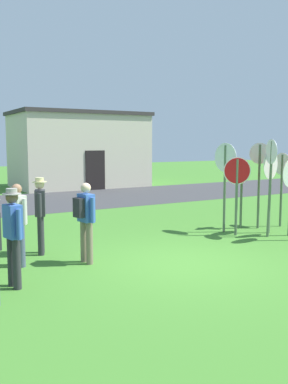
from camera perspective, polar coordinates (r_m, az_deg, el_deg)
The scene contains 14 objects.
ground_plane at distance 9.15m, azimuth 5.45°, elevation -9.38°, with size 80.00×80.00×0.00m, color #3D7528.
street_asphalt at distance 18.77m, azimuth -14.24°, elevation -1.31°, with size 60.00×6.40×0.01m, color #38383A.
building_background at distance 25.07m, azimuth -8.63°, elevation 5.60°, with size 7.35×4.65×4.23m.
stop_sign_tallest at distance 11.82m, azimuth 12.23°, elevation 1.27°, with size 0.65×0.38×2.13m.
stop_sign_rear_left at distance 13.45m, azimuth 17.84°, elevation 1.89°, with size 0.07×0.67×2.21m.
stop_sign_leaning_right at distance 11.84m, azimuth 16.45°, elevation 2.52°, with size 0.25×0.62×2.60m.
stop_sign_nearest at distance 12.17m, azimuth 10.72°, elevation 2.77°, with size 0.10×0.81×2.51m.
stop_sign_far_back at distance 12.86m, azimuth 12.83°, elevation 0.96°, with size 0.62×0.17×1.93m.
stop_sign_rear_right at distance 12.35m, azimuth 16.41°, elevation 2.15°, with size 0.81×0.27×2.34m.
stop_sign_low_front at distance 12.95m, azimuth 15.07°, elevation 2.55°, with size 0.33×0.53×2.51m.
person_with_sunhat at distance 9.06m, azimuth -16.44°, elevation -3.61°, with size 0.33×0.54×1.69m.
person_on_left at distance 9.91m, azimuth -13.61°, elevation -2.47°, with size 0.33×0.54×1.74m.
person_in_teal at distance 8.98m, azimuth -7.80°, elevation -3.29°, with size 0.40×0.56×1.69m.
person_near_signs at distance 7.73m, azimuth -16.99°, elevation -5.10°, with size 0.32×0.56×1.74m.
Camera 1 is at (-5.19, -7.10, 2.51)m, focal length 40.17 mm.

